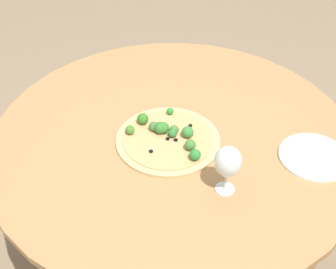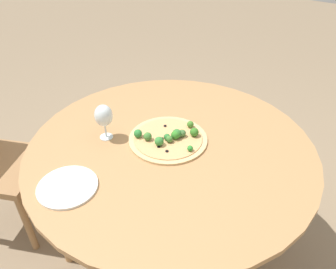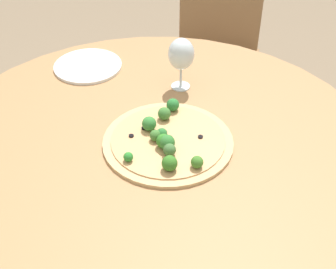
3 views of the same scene
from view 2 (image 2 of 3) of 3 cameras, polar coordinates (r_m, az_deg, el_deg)
The scene contains 5 objects.
ground_plane at distance 1.99m, azimuth 0.39°, elevation -18.35°, with size 12.00×12.00×0.00m, color #847056.
dining_table at distance 1.51m, azimuth 0.49°, elevation -3.75°, with size 1.28×1.28×0.72m.
pizza at distance 1.49m, azimuth 0.10°, elevation -0.58°, with size 0.36×0.36×0.06m.
wine_glass at distance 1.47m, azimuth -11.15°, elevation 3.17°, with size 0.08×0.08×0.17m.
plate_near at distance 1.32m, azimuth -17.10°, elevation -8.67°, with size 0.23×0.23×0.01m.
Camera 2 is at (0.95, 0.65, 1.62)m, focal length 35.00 mm.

